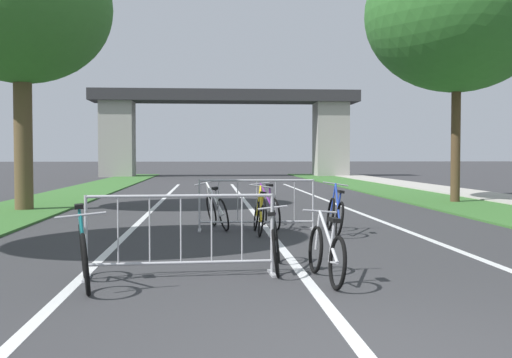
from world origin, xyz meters
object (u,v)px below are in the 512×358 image
(crowd_barrier_second, at_px, (257,205))
(bicycle_yellow_5, at_px, (259,216))
(tree_left_oak_mid, at_px, (21,8))
(bicycle_purple_2, at_px, (268,210))
(bicycle_black_1, at_px, (276,244))
(bicycle_teal_0, at_px, (84,254))
(bicycle_blue_6, at_px, (335,215))
(tree_right_pine_far, at_px, (457,14))
(bicycle_silver_3, at_px, (326,253))
(bicycle_white_4, at_px, (217,210))
(crowd_barrier_nearest, at_px, (181,236))

(crowd_barrier_second, distance_m, bicycle_yellow_5, 0.56)
(tree_left_oak_mid, relative_size, bicycle_purple_2, 4.50)
(bicycle_black_1, bearing_deg, bicycle_teal_0, -151.84)
(bicycle_black_1, bearing_deg, bicycle_yellow_5, 95.66)
(bicycle_purple_2, height_order, bicycle_blue_6, bicycle_blue_6)
(bicycle_black_1, bearing_deg, tree_right_pine_far, 64.75)
(crowd_barrier_second, height_order, bicycle_silver_3, crowd_barrier_second)
(tree_left_oak_mid, height_order, bicycle_black_1, tree_left_oak_mid)
(bicycle_blue_6, bearing_deg, tree_right_pine_far, 56.50)
(bicycle_silver_3, height_order, bicycle_white_4, bicycle_white_4)
(crowd_barrier_second, height_order, bicycle_purple_2, crowd_barrier_second)
(bicycle_white_4, bearing_deg, tree_right_pine_far, 26.01)
(bicycle_purple_2, bearing_deg, tree_left_oak_mid, 134.95)
(tree_left_oak_mid, bearing_deg, crowd_barrier_nearest, -63.92)
(crowd_barrier_nearest, xyz_separation_m, bicycle_blue_6, (2.84, 4.17, -0.15))
(bicycle_teal_0, distance_m, bicycle_silver_3, 2.90)
(bicycle_yellow_5, bearing_deg, bicycle_teal_0, -118.03)
(bicycle_teal_0, bearing_deg, bicycle_white_4, -118.93)
(crowd_barrier_second, height_order, bicycle_teal_0, crowd_barrier_second)
(bicycle_teal_0, relative_size, bicycle_blue_6, 0.93)
(bicycle_black_1, distance_m, bicycle_white_4, 4.79)
(bicycle_yellow_5, bearing_deg, crowd_barrier_nearest, -108.26)
(crowd_barrier_nearest, distance_m, bicycle_teal_0, 1.23)
(bicycle_teal_0, relative_size, bicycle_black_1, 0.98)
(tree_left_oak_mid, height_order, bicycle_yellow_5, tree_left_oak_mid)
(tree_right_pine_far, height_order, bicycle_white_4, tree_right_pine_far)
(bicycle_black_1, bearing_deg, bicycle_white_4, 105.77)
(bicycle_black_1, height_order, bicycle_blue_6, bicycle_blue_6)
(bicycle_teal_0, relative_size, bicycle_purple_2, 0.97)
(bicycle_blue_6, bearing_deg, crowd_barrier_second, 161.21)
(tree_left_oak_mid, xyz_separation_m, crowd_barrier_second, (6.09, -4.95, -5.06))
(crowd_barrier_second, distance_m, bicycle_silver_3, 5.20)
(bicycle_black_1, distance_m, bicycle_yellow_5, 3.82)
(bicycle_blue_6, bearing_deg, bicycle_purple_2, 141.70)
(tree_right_pine_far, distance_m, bicycle_silver_3, 14.79)
(bicycle_teal_0, height_order, bicycle_black_1, bicycle_teal_0)
(bicycle_yellow_5, bearing_deg, bicycle_white_4, 131.35)
(bicycle_purple_2, bearing_deg, crowd_barrier_nearest, -117.07)
(bicycle_black_1, bearing_deg, bicycle_silver_3, -49.81)
(crowd_barrier_nearest, relative_size, bicycle_yellow_5, 1.51)
(bicycle_blue_6, bearing_deg, bicycle_black_1, -110.01)
(bicycle_white_4, bearing_deg, bicycle_silver_3, -90.79)
(tree_right_pine_far, distance_m, bicycle_white_4, 11.59)
(tree_left_oak_mid, xyz_separation_m, bicycle_teal_0, (3.65, -10.23, -5.20))
(crowd_barrier_second, height_order, bicycle_white_4, crowd_barrier_second)
(bicycle_yellow_5, bearing_deg, crowd_barrier_second, 89.99)
(tree_left_oak_mid, height_order, bicycle_blue_6, tree_left_oak_mid)
(tree_left_oak_mid, bearing_deg, bicycle_yellow_5, -42.01)
(bicycle_silver_3, bearing_deg, bicycle_purple_2, 87.73)
(bicycle_white_4, bearing_deg, crowd_barrier_nearest, -109.42)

